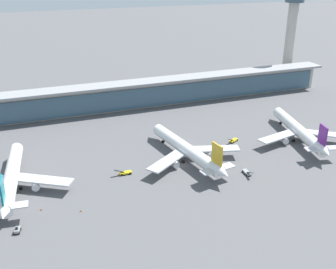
% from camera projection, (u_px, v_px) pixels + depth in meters
% --- Properties ---
extents(ground_plane, '(1200.00, 1200.00, 0.00)m').
position_uv_depth(ground_plane, '(182.00, 165.00, 163.01)').
color(ground_plane, '#515154').
extents(airliner_left_stand, '(43.34, 56.67, 15.09)m').
position_uv_depth(airliner_left_stand, '(11.00, 177.00, 144.06)').
color(airliner_left_stand, white).
rests_on(airliner_left_stand, ground).
extents(airliner_centre_stand, '(43.05, 56.53, 15.09)m').
position_uv_depth(airliner_centre_stand, '(187.00, 150.00, 165.28)').
color(airliner_centre_stand, white).
rests_on(airliner_centre_stand, ground).
extents(airliner_right_stand, '(42.50, 56.12, 15.09)m').
position_uv_depth(airliner_right_stand, '(299.00, 131.00, 183.87)').
color(airliner_right_stand, white).
rests_on(airliner_right_stand, ground).
extents(service_truck_near_nose_grey, '(2.37, 3.20, 2.05)m').
position_uv_depth(service_truck_near_nose_grey, '(17.00, 230.00, 122.05)').
color(service_truck_near_nose_grey, gray).
rests_on(service_truck_near_nose_grey, ground).
extents(service_truck_under_wing_yellow, '(6.82, 2.00, 2.70)m').
position_uv_depth(service_truck_under_wing_yellow, '(125.00, 173.00, 155.46)').
color(service_truck_under_wing_yellow, yellow).
rests_on(service_truck_under_wing_yellow, ground).
extents(service_truck_mid_apron_grey, '(2.19, 6.87, 2.70)m').
position_uv_depth(service_truck_mid_apron_grey, '(247.00, 172.00, 155.64)').
color(service_truck_mid_apron_grey, gray).
rests_on(service_truck_mid_apron_grey, ground).
extents(service_truck_on_taxiway_yellow, '(6.64, 4.40, 2.70)m').
position_uv_depth(service_truck_on_taxiway_yellow, '(233.00, 140.00, 183.69)').
color(service_truck_on_taxiway_yellow, yellow).
rests_on(service_truck_on_taxiway_yellow, ground).
extents(terminal_building, '(247.14, 12.80, 15.20)m').
position_uv_depth(terminal_building, '(131.00, 94.00, 223.98)').
color(terminal_building, '#B2ADA3').
rests_on(terminal_building, ground).
extents(control_tower, '(12.00, 12.00, 64.61)m').
position_uv_depth(control_tower, '(291.00, 30.00, 260.75)').
color(control_tower, '#B2ADA3').
rests_on(control_tower, ground).
extents(safety_cone_alpha, '(0.62, 0.62, 0.70)m').
position_uv_depth(safety_cone_alpha, '(41.00, 209.00, 133.29)').
color(safety_cone_alpha, orange).
rests_on(safety_cone_alpha, ground).
extents(safety_cone_bravo, '(0.62, 0.62, 0.70)m').
position_uv_depth(safety_cone_bravo, '(81.00, 211.00, 132.49)').
color(safety_cone_bravo, orange).
rests_on(safety_cone_bravo, ground).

